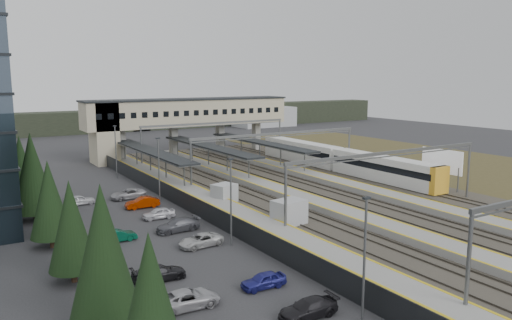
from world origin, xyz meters
TOP-DOWN VIEW (x-y plane):
  - ground at (0.00, 0.00)m, footprint 220.00×220.00m
  - conifer_row at (-22.00, -3.86)m, footprint 4.42×49.82m
  - car_park at (-12.81, -8.49)m, footprint 10.55×44.65m
  - lampposts at (-8.00, 1.25)m, footprint 0.50×53.25m
  - fence at (-6.50, 5.00)m, footprint 0.08×90.00m
  - relay_cabin_near at (0.06, -5.73)m, footprint 3.60×2.89m
  - relay_cabin_far at (-1.37, 5.79)m, footprint 3.20×2.91m
  - rail_corridor at (9.34, 5.00)m, footprint 34.00×90.00m
  - canopies at (7.00, 27.00)m, footprint 23.10×30.00m
  - footbridge at (7.70, 42.00)m, footprint 40.40×6.40m
  - gantries at (12.00, 3.00)m, footprint 28.40×62.28m
  - train at (24.00, 13.93)m, footprint 2.86×39.74m
  - billboard at (27.49, -2.82)m, footprint 0.23×6.45m
  - scrub_east at (45.00, 5.00)m, footprint 34.00×120.00m
  - treeline_far at (23.81, 92.28)m, footprint 170.00×19.00m

SIDE VIEW (x-z plane):
  - ground at x=0.00m, z-range 0.00..0.00m
  - scrub_east at x=45.00m, z-range 0.00..0.06m
  - rail_corridor at x=9.34m, z-range -0.17..0.75m
  - car_park at x=-12.81m, z-range -0.04..1.26m
  - fence at x=-6.50m, z-range 0.00..2.00m
  - relay_cabin_far at x=-1.37m, z-range 0.00..2.43m
  - relay_cabin_near at x=0.06m, z-range 0.00..2.71m
  - train at x=24.00m, z-range 0.25..3.85m
  - treeline_far at x=23.81m, z-range -0.55..6.45m
  - billboard at x=27.49m, z-range 0.99..6.55m
  - canopies at x=7.00m, z-range 2.28..5.56m
  - lampposts at x=-8.00m, z-range 0.30..8.37m
  - conifer_row at x=-22.00m, z-range 0.09..9.59m
  - gantries at x=12.00m, z-range 2.41..9.58m
  - footbridge at x=7.70m, z-range 2.33..13.53m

